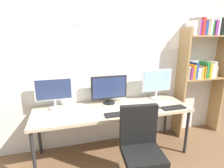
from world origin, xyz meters
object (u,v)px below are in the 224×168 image
at_px(keyboard_right, 174,108).
at_px(keyboard_left, 51,122).
at_px(keyboard_center, 118,114).
at_px(office_chair, 141,157).
at_px(bookshelf, 203,60).
at_px(computer_mouse, 158,107).
at_px(monitor_left, 54,91).
at_px(monitor_center, 109,89).
at_px(monitor_right, 157,82).
at_px(desk, 113,112).

bearing_deg(keyboard_right, keyboard_left, 180.00).
xyz_separation_m(keyboard_center, keyboard_right, (0.84, 0.00, 0.00)).
xyz_separation_m(office_chair, keyboard_left, (-0.98, 0.46, 0.35)).
bearing_deg(bookshelf, computer_mouse, -159.01).
height_order(bookshelf, office_chair, bookshelf).
height_order(office_chair, keyboard_center, office_chair).
distance_m(bookshelf, monitor_left, 2.47).
bearing_deg(monitor_center, computer_mouse, -30.44).
bearing_deg(computer_mouse, bookshelf, 20.99).
bearing_deg(monitor_right, keyboard_right, -84.15).
bearing_deg(desk, office_chair, -78.35).
xyz_separation_m(office_chair, monitor_left, (-0.94, 0.90, 0.60)).
bearing_deg(office_chair, desk, 101.65).
xyz_separation_m(monitor_left, keyboard_left, (-0.05, -0.44, -0.25)).
xyz_separation_m(monitor_center, keyboard_left, (-0.84, -0.44, -0.22)).
distance_m(monitor_left, keyboard_center, 0.94).
relative_size(office_chair, keyboard_right, 2.90).
distance_m(office_chair, computer_mouse, 0.80).
bearing_deg(office_chair, monitor_right, 53.95).
bearing_deg(keyboard_right, computer_mouse, 161.23).
bearing_deg(monitor_left, keyboard_right, -15.14).
bearing_deg(monitor_right, keyboard_left, -164.86).
relative_size(bookshelf, office_chair, 2.05).
xyz_separation_m(monitor_left, keyboard_right, (1.63, -0.44, -0.25)).
height_order(bookshelf, monitor_center, bookshelf).
xyz_separation_m(desk, keyboard_center, (0.00, -0.23, 0.06)).
bearing_deg(monitor_center, keyboard_left, -152.23).
bearing_deg(monitor_right, monitor_center, 180.00).
bearing_deg(keyboard_right, monitor_left, 164.86).
height_order(keyboard_right, computer_mouse, computer_mouse).
height_order(desk, keyboard_left, keyboard_left).
bearing_deg(keyboard_left, monitor_left, 84.15).
bearing_deg(keyboard_center, keyboard_left, 180.00).
height_order(monitor_right, keyboard_left, monitor_right).
distance_m(monitor_center, keyboard_left, 0.97).
relative_size(desk, monitor_right, 4.46).
height_order(keyboard_center, computer_mouse, computer_mouse).
relative_size(keyboard_center, keyboard_right, 1.00).
xyz_separation_m(monitor_left, keyboard_center, (0.79, -0.44, -0.25)).
distance_m(desk, office_chair, 0.76).
relative_size(monitor_right, keyboard_left, 1.48).
bearing_deg(monitor_center, desk, -90.00).
bearing_deg(monitor_left, monitor_center, 0.00).
distance_m(keyboard_left, keyboard_center, 0.84).
relative_size(office_chair, keyboard_center, 2.89).
distance_m(keyboard_right, computer_mouse, 0.22).
relative_size(office_chair, monitor_center, 1.80).
distance_m(desk, computer_mouse, 0.66).
relative_size(monitor_right, keyboard_right, 1.47).
relative_size(keyboard_right, computer_mouse, 3.55).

